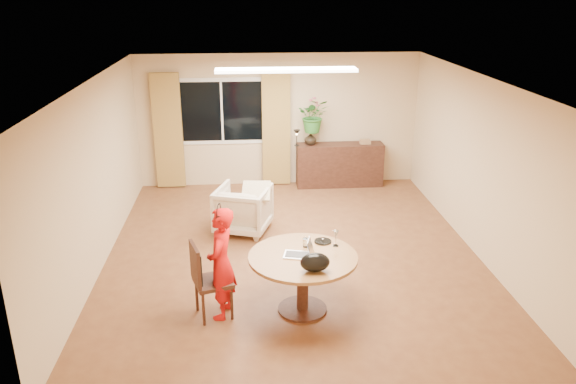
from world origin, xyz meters
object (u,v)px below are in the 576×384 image
object	(u,v)px
dining_chair	(213,280)
sideboard	(339,165)
child	(221,263)
armchair	(243,209)
dining_table	(303,268)

from	to	relation	value
dining_chair	sideboard	size ratio (longest dim) A/B	0.57
dining_chair	sideboard	bearing A→B (deg)	46.03
child	armchair	world-z (taller)	child
child	sideboard	size ratio (longest dim) A/B	0.82
dining_table	armchair	size ratio (longest dim) A/B	1.58
dining_table	dining_chair	xyz separation A→B (m)	(-1.08, -0.02, -0.11)
dining_table	child	xyz separation A→B (m)	(-0.98, -0.02, 0.11)
dining_table	child	distance (m)	0.98
child	sideboard	distance (m)	5.11
dining_table	sideboard	size ratio (longest dim) A/B	0.77
dining_chair	child	bearing A→B (deg)	-15.64
dining_table	dining_chair	distance (m)	1.09
sideboard	armchair	bearing A→B (deg)	-132.46
dining_chair	armchair	xyz separation A→B (m)	(0.37, 2.50, -0.11)
dining_table	sideboard	world-z (taller)	sideboard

